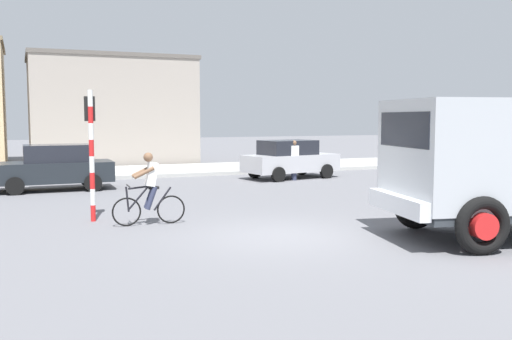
{
  "coord_description": "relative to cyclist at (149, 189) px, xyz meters",
  "views": [
    {
      "loc": [
        -5.17,
        -10.83,
        2.53
      ],
      "look_at": [
        0.38,
        2.5,
        1.2
      ],
      "focal_mm": 39.85,
      "sensor_mm": 36.0,
      "label": 1
    }
  ],
  "objects": [
    {
      "name": "cyclist",
      "position": [
        0.0,
        0.0,
        0.0
      ],
      "size": [
        1.73,
        0.5,
        1.72
      ],
      "color": "black",
      "rests_on": "ground"
    },
    {
      "name": "ground_plane",
      "position": [
        2.39,
        -2.41,
        -0.86
      ],
      "size": [
        120.0,
        120.0,
        0.0
      ],
      "primitive_type": "plane",
      "color": "slate"
    },
    {
      "name": "traffic_light_pole",
      "position": [
        -1.18,
        1.07,
        1.2
      ],
      "size": [
        0.24,
        0.43,
        3.2
      ],
      "color": "red",
      "rests_on": "ground"
    },
    {
      "name": "pedestrian_near_kerb",
      "position": [
        7.48,
        7.37,
        -0.02
      ],
      "size": [
        0.34,
        0.22,
        1.62
      ],
      "color": "#2D334C",
      "rests_on": "ground"
    },
    {
      "name": "car_white_mid",
      "position": [
        7.64,
        8.09,
        -0.05
      ],
      "size": [
        4.24,
        2.41,
        1.6
      ],
      "color": "#B7B7BC",
      "rests_on": "ground"
    },
    {
      "name": "car_far_side",
      "position": [
        -1.7,
        7.7,
        -0.05
      ],
      "size": [
        4.0,
        1.89,
        1.6
      ],
      "color": "#1E2328",
      "rests_on": "ground"
    },
    {
      "name": "building_mid_block",
      "position": [
        1.87,
        18.37,
        2.03
      ],
      "size": [
        8.48,
        5.8,
        5.78
      ],
      "color": "#9E9389",
      "rests_on": "ground"
    },
    {
      "name": "sidewalk_far",
      "position": [
        2.39,
        12.77,
        -0.78
      ],
      "size": [
        80.0,
        5.0,
        0.16
      ],
      "primitive_type": "cube",
      "color": "#ADADA8",
      "rests_on": "ground"
    }
  ]
}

